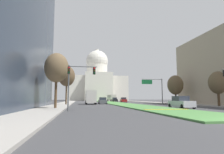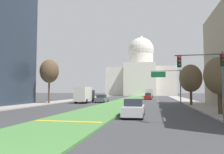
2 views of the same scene
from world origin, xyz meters
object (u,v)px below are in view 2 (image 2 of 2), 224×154
capitol_building (141,75)px  street_tree_right_near (219,76)px  sedan_midblock (102,99)px  sedan_lead_stopped (134,108)px  sedan_far_horizon (148,95)px  overhead_guide_sign (169,79)px  street_tree_left_mid (49,71)px  city_bus (149,92)px  box_truck_delivery (84,95)px  traffic_light_near_right (210,72)px  street_tree_right_mid (191,78)px  sedan_distant (148,97)px

capitol_building → street_tree_right_near: (12.93, -83.03, -6.43)m
capitol_building → sedan_midblock: bearing=-93.8°
sedan_lead_stopped → sedan_far_horizon: sedan_lead_stopped is taller
overhead_guide_sign → sedan_lead_stopped: 22.59m
street_tree_left_mid → city_bus: (17.16, 45.91, -4.27)m
capitol_building → box_truck_delivery: 66.93m
sedan_lead_stopped → sedan_far_horizon: size_ratio=0.94×
capitol_building → sedan_far_horizon: 34.64m
sedan_midblock → street_tree_left_mid: bearing=-142.3°
sedan_midblock → sedan_far_horizon: 32.01m
overhead_guide_sign → street_tree_right_near: overhead_guide_sign is taller
overhead_guide_sign → sedan_midblock: size_ratio=1.47×
sedan_midblock → box_truck_delivery: size_ratio=0.69×
city_bus → traffic_light_near_right: bearing=-85.0°
street_tree_left_mid → street_tree_right_mid: street_tree_left_mid is taller
street_tree_right_near → city_bus: size_ratio=0.54×
traffic_light_near_right → capitol_building: bearing=96.5°
overhead_guide_sign → street_tree_right_near: size_ratio=1.10×
overhead_guide_sign → sedan_distant: bearing=105.1°
traffic_light_near_right → street_tree_right_mid: bearing=84.3°
overhead_guide_sign → street_tree_left_mid: street_tree_left_mid is taller
traffic_light_near_right → box_truck_delivery: 30.10m
street_tree_right_mid → sedan_far_horizon: size_ratio=1.45×
street_tree_right_mid → sedan_midblock: bearing=161.5°
traffic_light_near_right → street_tree_right_near: street_tree_right_near is taller
capitol_building → street_tree_left_mid: (-12.64, -70.31, -4.39)m
capitol_building → sedan_midblock: 64.69m
capitol_building → sedan_lead_stopped: bearing=-87.0°
street_tree_left_mid → overhead_guide_sign: bearing=15.5°
street_tree_left_mid → city_bus: 49.20m
sedan_midblock → box_truck_delivery: 3.81m
sedan_distant → sedan_far_horizon: (-0.41, 14.68, -0.00)m
capitol_building → overhead_guide_sign: capitol_building is taller
sedan_distant → sedan_lead_stopped: bearing=-90.4°
sedan_far_horizon → city_bus: (0.17, 8.60, 0.98)m
street_tree_right_near → overhead_guide_sign: bearing=101.1°
overhead_guide_sign → sedan_distant: size_ratio=1.48×
traffic_light_near_right → street_tree_left_mid: 30.51m
sedan_distant → sedan_far_horizon: 14.69m
street_tree_right_mid → box_truck_delivery: 20.14m
traffic_light_near_right → city_bus: traffic_light_near_right is taller
sedan_lead_stopped → city_bus: city_bus is taller
city_bus → sedan_midblock: bearing=-102.5°
street_tree_right_near → sedan_midblock: street_tree_right_near is taller
box_truck_delivery → street_tree_right_mid: bearing=-9.9°
sedan_far_horizon → street_tree_right_mid: bearing=-77.6°
street_tree_right_mid → sedan_far_horizon: street_tree_right_mid is taller
sedan_midblock → street_tree_right_near: bearing=-48.2°
overhead_guide_sign → street_tree_right_mid: bearing=-58.6°
street_tree_right_mid → sedan_midblock: size_ratio=1.54×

